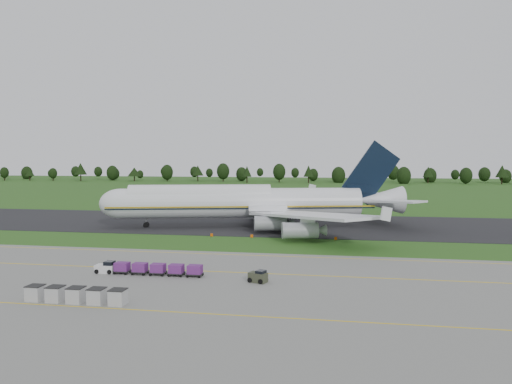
% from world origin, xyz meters
% --- Properties ---
extents(ground, '(600.00, 600.00, 0.00)m').
position_xyz_m(ground, '(0.00, 0.00, 0.00)').
color(ground, '#255018').
rests_on(ground, ground).
extents(apron, '(300.00, 52.00, 0.06)m').
position_xyz_m(apron, '(0.00, -34.00, 0.03)').
color(apron, slate).
rests_on(apron, ground).
extents(taxiway, '(300.00, 40.00, 0.08)m').
position_xyz_m(taxiway, '(0.00, 28.00, 0.04)').
color(taxiway, black).
rests_on(taxiway, ground).
extents(apron_markings, '(300.00, 30.20, 0.01)m').
position_xyz_m(apron_markings, '(0.00, -26.98, 0.06)').
color(apron_markings, yellow).
rests_on(apron_markings, apron).
extents(tree_line, '(531.72, 23.17, 11.91)m').
position_xyz_m(tree_line, '(-7.92, 220.71, 6.18)').
color(tree_line, black).
rests_on(tree_line, ground).
extents(aircraft, '(69.51, 65.79, 19.49)m').
position_xyz_m(aircraft, '(0.26, 22.74, 5.57)').
color(aircraft, white).
rests_on(aircraft, ground).
extents(baggage_train, '(14.87, 1.58, 1.52)m').
position_xyz_m(baggage_train, '(-4.19, -25.26, 0.88)').
color(baggage_train, silver).
rests_on(baggage_train, apron).
extents(utility_cart, '(2.54, 2.03, 1.22)m').
position_xyz_m(utility_cart, '(11.05, -26.74, 0.65)').
color(utility_cart, '#363A28').
rests_on(utility_cart, apron).
extents(uld_row, '(11.29, 1.69, 1.67)m').
position_xyz_m(uld_row, '(-6.77, -38.68, 0.90)').
color(uld_row, '#A9A9A9').
rests_on(uld_row, apron).
extents(edge_markers, '(24.71, 0.30, 0.60)m').
position_xyz_m(edge_markers, '(8.13, 7.50, 0.27)').
color(edge_markers, '#E85807').
rests_on(edge_markers, ground).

